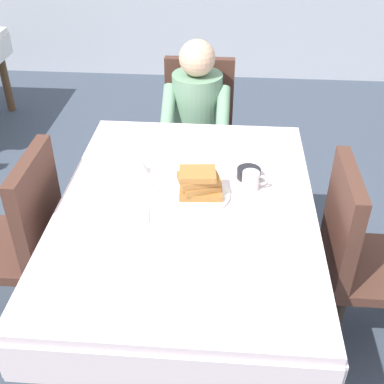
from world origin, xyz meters
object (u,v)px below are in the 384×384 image
at_px(plate_breakfast, 198,195).
at_px(breakfast_stack, 199,183).
at_px(cup_coffee, 251,181).
at_px(bowl_butter, 249,173).
at_px(syrup_pitcher, 141,166).
at_px(chair_diner, 198,124).
at_px(dining_table_main, 187,220).
at_px(spoon_near_edge, 199,239).
at_px(chair_right_side, 359,250).
at_px(knife_right_of_plate, 241,201).
at_px(fork_left_of_plate, 154,197).
at_px(diner_person, 197,115).
at_px(chair_left_side, 22,232).

xyz_separation_m(plate_breakfast, breakfast_stack, (0.01, 0.00, 0.06)).
relative_size(plate_breakfast, cup_coffee, 2.48).
xyz_separation_m(bowl_butter, syrup_pitcher, (-0.50, 0.00, 0.02)).
bearing_deg(chair_diner, dining_table_main, 91.34).
distance_m(dining_table_main, spoon_near_edge, 0.26).
xyz_separation_m(chair_diner, plate_breakfast, (0.07, -1.11, 0.22)).
distance_m(plate_breakfast, cup_coffee, 0.25).
xyz_separation_m(chair_right_side, knife_right_of_plate, (-0.53, 0.03, 0.21)).
height_order(cup_coffee, syrup_pitcher, cup_coffee).
height_order(chair_diner, syrup_pitcher, chair_diner).
bearing_deg(breakfast_stack, fork_left_of_plate, -173.03).
distance_m(plate_breakfast, spoon_near_edge, 0.29).
xyz_separation_m(dining_table_main, bowl_butter, (0.27, 0.23, 0.11)).
distance_m(diner_person, bowl_butter, 0.84).
height_order(dining_table_main, diner_person, diner_person).
xyz_separation_m(chair_right_side, bowl_butter, (-0.50, 0.23, 0.23)).
relative_size(diner_person, spoon_near_edge, 7.47).
relative_size(chair_diner, chair_right_side, 1.00).
bearing_deg(chair_right_side, dining_table_main, -90.00).
height_order(breakfast_stack, fork_left_of_plate, breakfast_stack).
relative_size(fork_left_of_plate, spoon_near_edge, 1.20).
bearing_deg(bowl_butter, diner_person, 110.69).
distance_m(diner_person, fork_left_of_plate, 0.99).
bearing_deg(dining_table_main, cup_coffee, 26.21).
distance_m(bowl_butter, fork_left_of_plate, 0.46).
height_order(dining_table_main, plate_breakfast, plate_breakfast).
relative_size(plate_breakfast, bowl_butter, 2.55).
xyz_separation_m(diner_person, breakfast_stack, (0.08, -0.96, 0.14)).
bearing_deg(chair_left_side, cup_coffee, -82.57).
bearing_deg(dining_table_main, breakfast_stack, 48.67).
bearing_deg(dining_table_main, plate_breakfast, 50.05).
height_order(chair_diner, chair_left_side, same).
xyz_separation_m(chair_left_side, knife_right_of_plate, (1.01, 0.03, 0.21)).
xyz_separation_m(chair_diner, knife_right_of_plate, (0.26, -1.13, 0.21)).
distance_m(diner_person, spoon_near_edge, 1.25).
xyz_separation_m(chair_left_side, syrup_pitcher, (0.54, 0.23, 0.25)).
xyz_separation_m(breakfast_stack, cup_coffee, (0.23, 0.08, -0.03)).
distance_m(chair_right_side, spoon_near_edge, 0.77).
distance_m(chair_right_side, bowl_butter, 0.60).
height_order(diner_person, cup_coffee, diner_person).
xyz_separation_m(chair_diner, breakfast_stack, (0.08, -1.11, 0.28)).
bearing_deg(spoon_near_edge, knife_right_of_plate, 70.77).
relative_size(breakfast_stack, syrup_pitcher, 2.57).
xyz_separation_m(dining_table_main, spoon_near_edge, (0.07, -0.23, 0.09)).
xyz_separation_m(chair_left_side, cup_coffee, (1.05, 0.14, 0.25)).
bearing_deg(chair_right_side, spoon_near_edge, -71.66).
relative_size(bowl_butter, syrup_pitcher, 1.37).
bearing_deg(breakfast_stack, diner_person, 94.73).
relative_size(chair_left_side, knife_right_of_plate, 4.65).
bearing_deg(breakfast_stack, knife_right_of_plate, -7.40).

